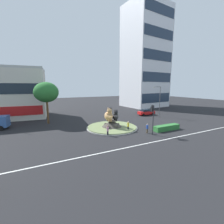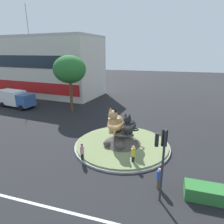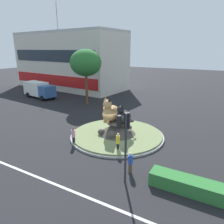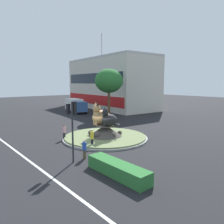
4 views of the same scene
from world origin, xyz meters
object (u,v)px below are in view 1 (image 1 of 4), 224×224
at_px(cat_statue_black, 115,116).
at_px(cat_statue_calico, 109,116).
at_px(pedestrian_pink_shirt, 108,130).
at_px(broadleaf_tree_behind_island, 46,92).
at_px(pedestrian_blue_shirt, 147,128).
at_px(streetlight_arm, 159,100).
at_px(pedestrian_yellow_shirt, 128,126).
at_px(traffic_light_mast, 153,113).
at_px(office_tower, 145,58).
at_px(sedan_on_far_lane, 146,112).

bearing_deg(cat_statue_black, cat_statue_calico, -75.00).
distance_m(cat_statue_black, pedestrian_pink_shirt, 5.06).
bearing_deg(broadleaf_tree_behind_island, pedestrian_blue_shirt, -45.64).
distance_m(cat_statue_black, streetlight_arm, 15.04).
xyz_separation_m(streetlight_arm, pedestrian_yellow_shirt, (-13.36, -6.93, -3.46)).
xyz_separation_m(pedestrian_pink_shirt, pedestrian_blue_shirt, (6.45, -1.64, -0.06)).
distance_m(traffic_light_mast, office_tower, 38.75).
relative_size(traffic_light_mast, pedestrian_pink_shirt, 2.86).
relative_size(cat_statue_calico, pedestrian_yellow_shirt, 1.46).
xyz_separation_m(streetlight_arm, sedan_on_far_lane, (-1.16, 3.33, -3.58)).
distance_m(traffic_light_mast, pedestrian_blue_shirt, 2.88).
height_order(pedestrian_pink_shirt, sedan_on_far_lane, pedestrian_pink_shirt).
bearing_deg(office_tower, streetlight_arm, -124.30).
relative_size(cat_statue_black, pedestrian_blue_shirt, 1.32).
xyz_separation_m(pedestrian_blue_shirt, sedan_on_far_lane, (9.98, 12.61, -0.02)).
distance_m(broadleaf_tree_behind_island, sedan_on_far_lane, 24.86).
height_order(traffic_light_mast, sedan_on_far_lane, traffic_light_mast).
distance_m(office_tower, sedan_on_far_lane, 25.60).
bearing_deg(pedestrian_yellow_shirt, traffic_light_mast, -27.13).
xyz_separation_m(cat_statue_black, pedestrian_yellow_shirt, (0.98, -2.91, -1.35)).
bearing_deg(pedestrian_blue_shirt, cat_statue_black, 172.55).
relative_size(pedestrian_pink_shirt, pedestrian_blue_shirt, 1.06).
bearing_deg(office_tower, pedestrian_pink_shirt, -142.34).
bearing_deg(traffic_light_mast, office_tower, -45.37).
relative_size(office_tower, streetlight_arm, 4.70).
bearing_deg(sedan_on_far_lane, traffic_light_mast, -124.52).
height_order(cat_statue_black, pedestrian_pink_shirt, cat_statue_black).
bearing_deg(broadleaf_tree_behind_island, pedestrian_yellow_shirt, -45.44).
distance_m(streetlight_arm, pedestrian_pink_shirt, 19.49).
bearing_deg(cat_statue_calico, streetlight_arm, 111.80).
height_order(cat_statue_calico, pedestrian_blue_shirt, cat_statue_calico).
xyz_separation_m(cat_statue_calico, office_tower, (25.82, 22.79, 15.42)).
height_order(traffic_light_mast, pedestrian_blue_shirt, traffic_light_mast).
relative_size(streetlight_arm, pedestrian_blue_shirt, 4.83).
xyz_separation_m(office_tower, sedan_on_far_lane, (-11.27, -15.40, -17.07)).
bearing_deg(cat_statue_calico, broadleaf_tree_behind_island, -126.67).
xyz_separation_m(cat_statue_calico, traffic_light_mast, (4.61, -6.28, 1.04)).
relative_size(traffic_light_mast, sedan_on_far_lane, 1.04).
bearing_deg(broadleaf_tree_behind_island, sedan_on_far_lane, -4.41).
bearing_deg(cat_statue_black, broadleaf_tree_behind_island, -116.73).
bearing_deg(traffic_light_mast, cat_statue_black, 17.89).
bearing_deg(pedestrian_yellow_shirt, pedestrian_pink_shirt, -141.16).
relative_size(pedestrian_pink_shirt, sedan_on_far_lane, 0.36).
bearing_deg(sedan_on_far_lane, broadleaf_tree_behind_island, 177.08).
relative_size(cat_statue_calico, pedestrian_pink_shirt, 1.53).
height_order(cat_statue_calico, pedestrian_yellow_shirt, cat_statue_calico).
height_order(traffic_light_mast, pedestrian_pink_shirt, traffic_light_mast).
relative_size(cat_statue_black, pedestrian_pink_shirt, 1.25).
distance_m(cat_statue_black, traffic_light_mast, 7.21).
xyz_separation_m(traffic_light_mast, sedan_on_far_lane, (9.94, 13.67, -2.69)).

